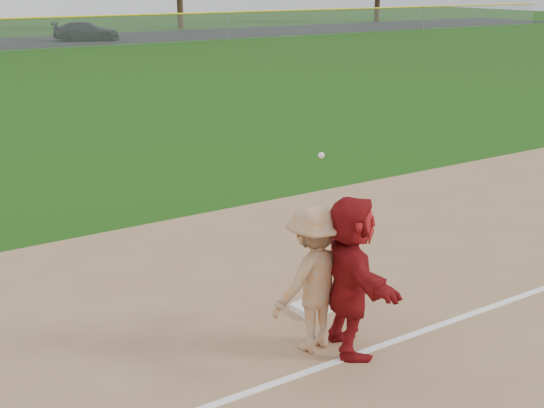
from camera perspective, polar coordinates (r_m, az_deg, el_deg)
ground at (r=9.34m, az=4.94°, el=-10.09°), size 160.00×160.00×0.00m
foul_line at (r=8.78m, az=8.12°, el=-12.00°), size 60.00×0.10×0.01m
first_base at (r=9.62m, az=3.27°, el=-8.68°), size 0.48×0.48×0.10m
base_runner at (r=8.33m, az=6.61°, el=-5.93°), size 1.17×1.96×2.01m
car_right at (r=53.70m, az=-15.29°, el=13.78°), size 5.14×3.60×1.38m
first_base_play at (r=8.37m, az=3.47°, el=-6.29°), size 1.30×0.88×2.47m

